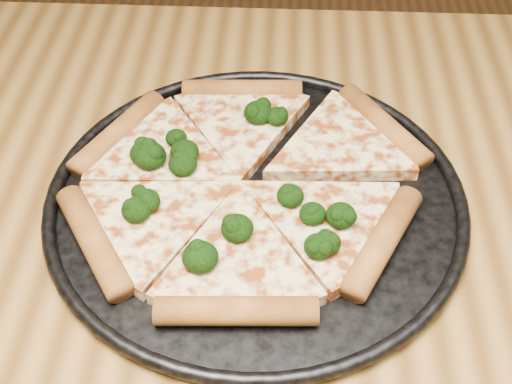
{
  "coord_description": "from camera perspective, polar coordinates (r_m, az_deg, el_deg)",
  "views": [
    {
      "loc": [
        0.0,
        -0.37,
        1.22
      ],
      "look_at": [
        -0.02,
        0.08,
        0.77
      ],
      "focal_mm": 47.35,
      "sensor_mm": 36.0,
      "label": 1
    }
  ],
  "objects": [
    {
      "name": "broccoli_florets",
      "position": [
        0.63,
        -3.08,
        0.68
      ],
      "size": [
        0.22,
        0.23,
        0.02
      ],
      "color": "black",
      "rests_on": "pizza"
    },
    {
      "name": "pizza_pan",
      "position": [
        0.65,
        -0.0,
        -0.51
      ],
      "size": [
        0.4,
        0.4,
        0.02
      ],
      "color": "black",
      "rests_on": "dining_table"
    },
    {
      "name": "pizza",
      "position": [
        0.65,
        -1.06,
        0.92
      ],
      "size": [
        0.37,
        0.33,
        0.03
      ],
      "rotation": [
        0.0,
        0.0,
        0.05
      ],
      "color": "beige",
      "rests_on": "pizza_pan"
    },
    {
      "name": "dining_table",
      "position": [
        0.67,
        1.22,
        -11.75
      ],
      "size": [
        1.2,
        0.9,
        0.75
      ],
      "color": "olive",
      "rests_on": "ground"
    }
  ]
}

